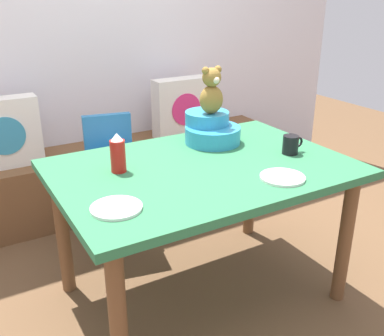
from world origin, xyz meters
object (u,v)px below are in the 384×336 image
Objects in this scene: pillow_floral_left at (3,133)px; infant_seat_teal at (211,129)px; dining_table at (202,183)px; teddy_bear at (211,92)px; ketchup_bottle at (118,154)px; dinner_plate_near at (116,208)px; dinner_plate_far at (282,177)px; coffee_mug at (291,145)px; pillow_floral_right at (182,107)px; highchair at (112,162)px.

pillow_floral_left and infant_seat_teal have the same top height.
pillow_floral_left reaches higher than dining_table.
teddy_bear reaches higher than infant_seat_teal.
ketchup_bottle reaches higher than dinner_plate_near.
pillow_floral_left is 2.20× the size of dinner_plate_far.
ketchup_bottle reaches higher than coffee_mug.
ketchup_bottle is 0.87m from coffee_mug.
dining_table is at bearing -114.58° from pillow_floral_right.
teddy_bear is at bearing 13.86° from ketchup_bottle.
teddy_bear is 2.08× the size of coffee_mug.
dinner_plate_far is (0.00, -0.59, -0.07)m from infant_seat_teal.
coffee_mug is at bearing -54.93° from teddy_bear.
dinner_plate_near is 0.75m from dinner_plate_far.
pillow_floral_left is 1.33m from infant_seat_teal.
infant_seat_teal is at bearing 13.91° from ketchup_bottle.
highchair is at bearing -150.12° from pillow_floral_right.
dining_table is at bearing -18.81° from ketchup_bottle.
pillow_floral_right is 3.67× the size of coffee_mug.
infant_seat_teal reaches higher than dining_table.
dinner_plate_near is (-0.74, -0.49, -0.07)m from infant_seat_teal.
teddy_bear reaches higher than highchair.
dinner_plate_near is at bearing -156.96° from dining_table.
dinner_plate_far is (-0.25, -0.23, -0.04)m from coffee_mug.
pillow_floral_right is 1.79m from dinner_plate_near.
pillow_floral_right is 1.00m from infant_seat_teal.
pillow_floral_right is 1.33m from dining_table.
teddy_bear reaches higher than ketchup_bottle.
highchair reaches higher than dinner_plate_near.
highchair reaches higher than dinner_plate_far.
pillow_floral_left is at bearing 132.52° from coffee_mug.
pillow_floral_left is 2.38× the size of ketchup_bottle.
coffee_mug is 0.60× the size of dinner_plate_far.
pillow_floral_right is 2.38× the size of ketchup_bottle.
infant_seat_teal is (0.39, -0.52, 0.29)m from highchair.
pillow_floral_left is 1.45m from dinner_plate_near.
infant_seat_teal reaches higher than dinner_plate_near.
pillow_floral_left is at bearing 142.83° from highchair.
teddy_bear is 1.35× the size of ketchup_bottle.
teddy_bear is 0.64m from ketchup_bottle.
pillow_floral_right is 1.76× the size of teddy_bear.
teddy_bear reaches higher than coffee_mug.
infant_seat_teal is 1.65× the size of dinner_plate_near.
infant_seat_teal is 1.32× the size of teddy_bear.
pillow_floral_left is at bearing 120.70° from dining_table.
dinner_plate_far is (0.94, -1.52, 0.07)m from pillow_floral_left.
dining_table is 6.94× the size of dinner_plate_near.
pillow_floral_left reaches higher than dinner_plate_near.
ketchup_bottle is at bearing -130.53° from pillow_floral_right.
dinner_plate_near is at bearing -126.87° from pillow_floral_right.
infant_seat_teal is at bearing 51.38° from dining_table.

